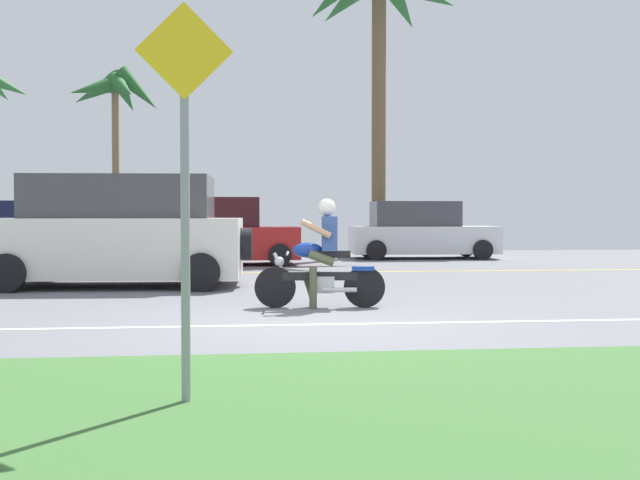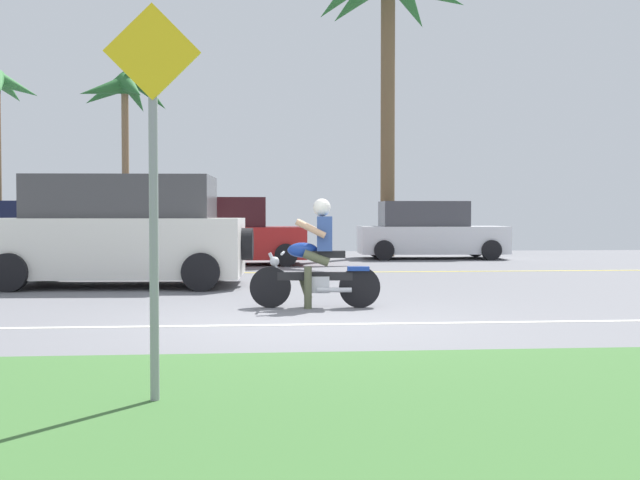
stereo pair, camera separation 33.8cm
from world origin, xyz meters
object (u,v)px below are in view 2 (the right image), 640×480
object	(u,v)px
parked_car_0	(29,233)
parked_car_2	(429,232)
parked_car_1	(228,234)
street_sign	(153,164)
suv_nearby	(121,233)
motorcyclist	(316,262)
palm_tree_2	(388,1)
palm_tree_0	(125,98)

from	to	relation	value
parked_car_0	parked_car_2	distance (m)	11.26
parked_car_2	parked_car_1	bearing A→B (deg)	-158.13
parked_car_1	street_sign	bearing A→B (deg)	-90.20
suv_nearby	parked_car_2	size ratio (longest dim) A/B	1.10
suv_nearby	parked_car_1	world-z (taller)	suv_nearby
motorcyclist	street_sign	world-z (taller)	street_sign
motorcyclist	street_sign	bearing A→B (deg)	-105.28
motorcyclist	parked_car_2	size ratio (longest dim) A/B	0.42
parked_car_2	palm_tree_2	bearing A→B (deg)	128.02
suv_nearby	parked_car_2	distance (m)	11.01
palm_tree_0	street_sign	bearing A→B (deg)	-80.70
parked_car_0	parked_car_2	bearing A→B (deg)	-0.75
parked_car_0	palm_tree_0	bearing A→B (deg)	24.05
motorcyclist	street_sign	xyz separation A→B (m)	(-1.52, -5.55, 0.97)
street_sign	parked_car_1	bearing A→B (deg)	89.80
suv_nearby	parked_car_2	xyz separation A→B (m)	(7.42, 8.13, -0.18)
motorcyclist	parked_car_0	world-z (taller)	parked_car_0
suv_nearby	parked_car_1	size ratio (longest dim) A/B	1.23
motorcyclist	parked_car_1	xyz separation A→B (m)	(-1.46, 9.42, 0.15)
parked_car_1	street_sign	distance (m)	14.99
motorcyclist	suv_nearby	world-z (taller)	suv_nearby
parked_car_1	parked_car_2	distance (m)	6.14
parked_car_0	parked_car_1	size ratio (longest dim) A/B	1.13
parked_car_0	parked_car_1	xyz separation A→B (m)	(5.57, -2.43, 0.02)
motorcyclist	parked_car_0	size ratio (longest dim) A/B	0.42
parked_car_0	palm_tree_0	xyz separation A→B (m)	(2.48, 1.11, 3.91)
parked_car_2	street_sign	xyz separation A→B (m)	(-5.75, -17.26, 0.84)
suv_nearby	palm_tree_0	distance (m)	10.19
palm_tree_2	motorcyclist	bearing A→B (deg)	-103.99
parked_car_1	motorcyclist	bearing A→B (deg)	-81.16
parked_car_0	parked_car_2	size ratio (longest dim) A/B	1.01
motorcyclist	suv_nearby	size ratio (longest dim) A/B	0.38
suv_nearby	palm_tree_2	bearing A→B (deg)	55.66
suv_nearby	palm_tree_0	xyz separation A→B (m)	(-1.36, 9.39, 3.73)
street_sign	motorcyclist	bearing A→B (deg)	74.72
parked_car_0	street_sign	xyz separation A→B (m)	(5.52, -17.40, 0.84)
parked_car_1	street_sign	xyz separation A→B (m)	(-0.05, -14.97, 0.82)
suv_nearby	street_sign	world-z (taller)	street_sign
palm_tree_0	street_sign	xyz separation A→B (m)	(3.03, -18.51, -3.08)
parked_car_0	palm_tree_2	xyz separation A→B (m)	(10.27, 1.13, 6.92)
palm_tree_0	palm_tree_2	size ratio (longest dim) A/B	0.60
parked_car_2	motorcyclist	bearing A→B (deg)	-109.87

